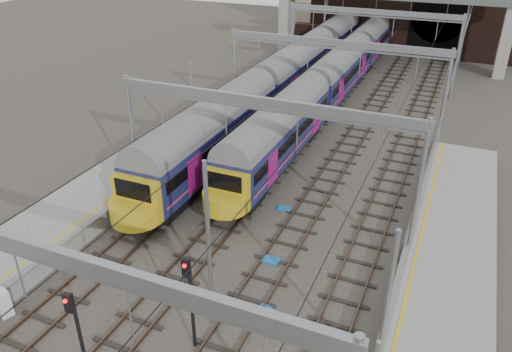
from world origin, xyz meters
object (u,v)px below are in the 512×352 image
at_px(signal_near_centre, 190,292).
at_px(relay_cabinet, 3,303).
at_px(train_second, 295,69).
at_px(signal_near_left, 76,326).
at_px(train_main, 358,53).

height_order(signal_near_centre, relay_cabinet, signal_near_centre).
relative_size(train_second, signal_near_left, 12.00).
distance_m(train_second, signal_near_left, 35.53).
height_order(train_main, signal_near_left, train_main).
xyz_separation_m(signal_near_left, relay_cabinet, (-5.78, 1.39, -2.16)).
distance_m(train_second, relay_cabinet, 34.03).
relative_size(train_main, signal_near_centre, 14.18).
xyz_separation_m(train_main, signal_near_centre, (2.92, -41.58, 0.42)).
bearing_deg(train_main, relay_cabinet, -97.63).
bearing_deg(train_main, signal_near_centre, -85.98).
bearing_deg(signal_near_left, relay_cabinet, 160.18).
distance_m(train_main, signal_near_centre, 41.69).
distance_m(train_second, signal_near_centre, 32.96).
bearing_deg(relay_cabinet, signal_near_left, 7.02).
bearing_deg(relay_cabinet, train_main, 102.87).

